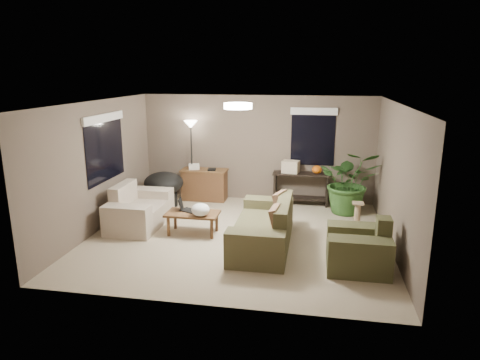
% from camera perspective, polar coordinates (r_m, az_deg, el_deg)
% --- Properties ---
extents(room_shell, '(5.50, 5.50, 5.50)m').
position_cam_1_polar(room_shell, '(7.78, -0.26, 1.07)').
color(room_shell, tan).
rests_on(room_shell, ground).
extents(main_sofa, '(0.95, 2.20, 0.85)m').
position_cam_1_polar(main_sofa, '(7.67, 3.37, -6.62)').
color(main_sofa, brown).
rests_on(main_sofa, ground).
extents(throw_pillows, '(0.36, 1.39, 0.47)m').
position_cam_1_polar(throw_pillows, '(7.53, 5.34, -4.20)').
color(throw_pillows, '#8C7251').
rests_on(throw_pillows, main_sofa).
extents(loveseat, '(0.90, 1.60, 0.85)m').
position_cam_1_polar(loveseat, '(8.88, -13.38, -4.03)').
color(loveseat, '#BCB4A1').
rests_on(loveseat, ground).
extents(armchair, '(0.95, 1.00, 0.85)m').
position_cam_1_polar(armchair, '(7.09, 15.57, -8.94)').
color(armchair, '#4B4C2D').
rests_on(armchair, ground).
extents(coffee_table, '(1.00, 0.55, 0.42)m').
position_cam_1_polar(coffee_table, '(8.22, -6.33, -4.76)').
color(coffee_table, brown).
rests_on(coffee_table, ground).
extents(laptop, '(0.40, 0.34, 0.24)m').
position_cam_1_polar(laptop, '(8.32, -7.27, -3.67)').
color(laptop, black).
rests_on(laptop, coffee_table).
extents(plastic_bag, '(0.39, 0.37, 0.24)m').
position_cam_1_polar(plastic_bag, '(7.98, -5.29, -3.96)').
color(plastic_bag, white).
rests_on(plastic_bag, coffee_table).
extents(desk, '(1.10, 0.50, 0.75)m').
position_cam_1_polar(desk, '(10.36, -4.75, -0.60)').
color(desk, brown).
rests_on(desk, ground).
extents(desk_papers, '(0.70, 0.30, 0.12)m').
position_cam_1_polar(desk_papers, '(10.29, -5.66, 1.71)').
color(desk_papers, silver).
rests_on(desk_papers, desk).
extents(console_table, '(1.30, 0.40, 0.75)m').
position_cam_1_polar(console_table, '(10.05, 8.12, -0.81)').
color(console_table, black).
rests_on(console_table, ground).
extents(pumpkin, '(0.26, 0.26, 0.19)m').
position_cam_1_polar(pumpkin, '(9.95, 10.21, 1.36)').
color(pumpkin, orange).
rests_on(pumpkin, console_table).
extents(cardboard_box, '(0.42, 0.35, 0.28)m').
position_cam_1_polar(cardboard_box, '(9.95, 6.77, 1.77)').
color(cardboard_box, beige).
rests_on(cardboard_box, console_table).
extents(papasan_chair, '(1.15, 1.15, 0.80)m').
position_cam_1_polar(papasan_chair, '(9.97, -10.12, -0.84)').
color(papasan_chair, black).
rests_on(papasan_chair, ground).
extents(floor_lamp, '(0.32, 0.32, 1.91)m').
position_cam_1_polar(floor_lamp, '(10.21, -6.56, 6.13)').
color(floor_lamp, black).
rests_on(floor_lamp, ground).
extents(ceiling_fixture, '(0.50, 0.50, 0.10)m').
position_cam_1_polar(ceiling_fixture, '(7.60, -0.27, 9.84)').
color(ceiling_fixture, white).
rests_on(ceiling_fixture, room_shell).
extents(houseplant, '(1.27, 1.42, 1.10)m').
position_cam_1_polar(houseplant, '(9.61, 14.36, -1.12)').
color(houseplant, '#2D5923').
rests_on(houseplant, ground).
extents(cat_scratching_post, '(0.32, 0.32, 0.50)m').
position_cam_1_polar(cat_scratching_post, '(8.91, 15.35, -4.67)').
color(cat_scratching_post, tan).
rests_on(cat_scratching_post, ground).
extents(window_left, '(0.05, 1.56, 1.33)m').
position_cam_1_polar(window_left, '(8.86, -17.61, 5.54)').
color(window_left, black).
rests_on(window_left, room_shell).
extents(window_back, '(1.06, 0.05, 1.33)m').
position_cam_1_polar(window_back, '(10.01, 9.75, 6.95)').
color(window_back, black).
rests_on(window_back, room_shell).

